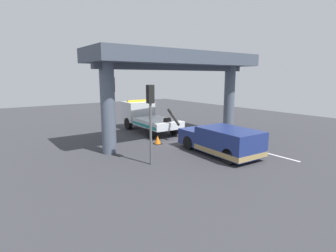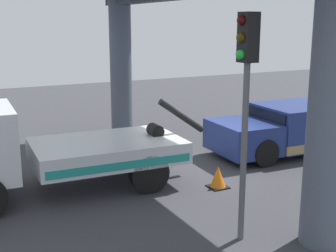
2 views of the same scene
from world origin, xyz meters
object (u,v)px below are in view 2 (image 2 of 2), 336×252
object	(u,v)px
tow_truck_white	(31,148)
traffic_light_far	(246,79)
traffic_cone_orange	(218,178)
towed_van_green	(294,129)

from	to	relation	value
tow_truck_white	traffic_light_far	xyz separation A→B (m)	(-3.14, 4.34, 2.00)
traffic_cone_orange	towed_van_green	bearing A→B (deg)	-157.89
towed_van_green	traffic_light_far	distance (m)	7.29
tow_truck_white	traffic_cone_orange	xyz separation A→B (m)	(-4.37, 1.73, -0.93)
towed_van_green	traffic_cone_orange	world-z (taller)	towed_van_green
tow_truck_white	towed_van_green	world-z (taller)	tow_truck_white
traffic_light_far	towed_van_green	bearing A→B (deg)	-141.36
tow_truck_white	traffic_cone_orange	world-z (taller)	tow_truck_white
tow_truck_white	traffic_light_far	size ratio (longest dim) A/B	1.66
towed_van_green	traffic_light_far	size ratio (longest dim) A/B	1.20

